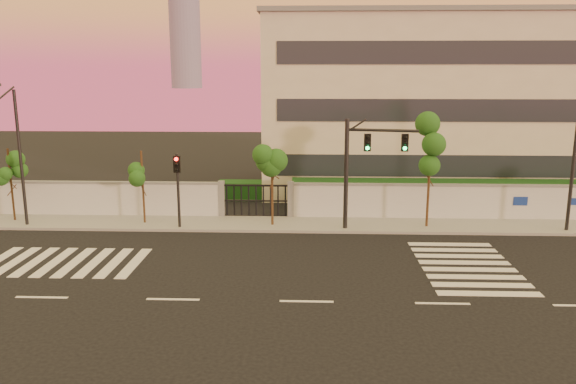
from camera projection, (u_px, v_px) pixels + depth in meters
The scene contains 13 objects.
ground at pixel (307, 302), 20.79m from camera, with size 120.00×120.00×0.00m, color black.
sidewalk at pixel (308, 224), 31.03m from camera, with size 60.00×3.00×0.15m, color gray.
perimeter_wall at pixel (310, 201), 32.28m from camera, with size 60.00×0.36×2.20m.
hedge_row at pixel (327, 195), 34.97m from camera, with size 41.00×4.25×1.80m.
institutional_building at pixel (433, 103), 40.64m from camera, with size 24.40×12.40×12.25m.
road_markings at pixel (271, 266), 24.52m from camera, with size 57.00×7.62×0.02m.
street_tree_b at pixel (10, 168), 31.13m from camera, with size 1.40×1.11×4.22m.
street_tree_c at pixel (143, 171), 30.59m from camera, with size 1.38×1.10×4.16m.
street_tree_d at pixel (273, 170), 30.14m from camera, with size 1.61×1.28×4.30m.
street_tree_e at pixel (431, 149), 29.57m from camera, with size 1.64×1.30×5.96m.
traffic_signal_main at pixel (361, 161), 29.28m from camera, with size 3.76×0.81×5.97m.
traffic_signal_secondary at pixel (178, 182), 29.76m from camera, with size 0.32×0.33×4.14m.
streetlight_west at pixel (18, 151), 29.78m from camera, with size 0.47×1.87×7.79m.
Camera 1 is at (0.06, -19.49, 8.33)m, focal length 35.00 mm.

